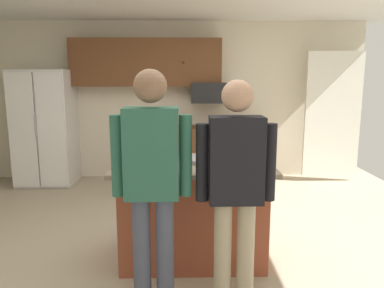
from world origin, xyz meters
TOP-DOWN VIEW (x-y plane):
  - floor at (0.00, 0.00)m, footprint 7.04×7.04m
  - back_wall at (0.00, 2.80)m, footprint 6.40×0.10m
  - french_door_window_panel at (2.60, 2.40)m, footprint 0.90×0.06m
  - cabinet_run_upper at (-0.40, 2.60)m, footprint 2.40×0.38m
  - cabinet_run_lower at (0.60, 2.48)m, footprint 1.80×0.63m
  - refrigerator at (-2.00, 2.38)m, footprint 0.86×0.76m
  - microwave_over_range at (0.60, 2.50)m, footprint 0.56×0.40m
  - kitchen_island at (0.28, -0.21)m, footprint 1.43×0.88m
  - person_host_foreground at (-0.03, -0.97)m, footprint 0.57×0.23m
  - person_guest_by_door at (0.57, -0.97)m, footprint 0.57×0.22m
  - mug_ceramic_white at (-0.03, 0.06)m, footprint 0.13×0.08m
  - mug_blue_stoneware at (0.16, -0.02)m, footprint 0.13×0.09m
  - glass_dark_ale at (-0.19, -0.16)m, footprint 0.06×0.06m
  - serving_tray at (0.44, -0.18)m, footprint 0.44×0.30m

SIDE VIEW (x-z plane):
  - floor at x=0.00m, z-range 0.00..0.00m
  - cabinet_run_lower at x=0.60m, z-range 0.00..0.90m
  - kitchen_island at x=0.28m, z-range 0.01..0.94m
  - refrigerator at x=-2.00m, z-range 0.00..1.81m
  - serving_tray at x=0.44m, z-range 0.93..0.97m
  - person_guest_by_door at x=0.57m, z-range 0.13..1.82m
  - mug_blue_stoneware at x=0.16m, z-range 0.93..1.02m
  - mug_ceramic_white at x=-0.03m, z-range 0.93..1.04m
  - glass_dark_ale at x=-0.19m, z-range 0.93..1.06m
  - person_host_foreground at x=-0.03m, z-range 0.14..1.90m
  - french_door_window_panel at x=2.60m, z-range 0.10..2.10m
  - back_wall at x=0.00m, z-range 0.00..2.60m
  - microwave_over_range at x=0.60m, z-range 1.29..1.61m
  - cabinet_run_upper at x=-0.40m, z-range 1.55..2.30m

